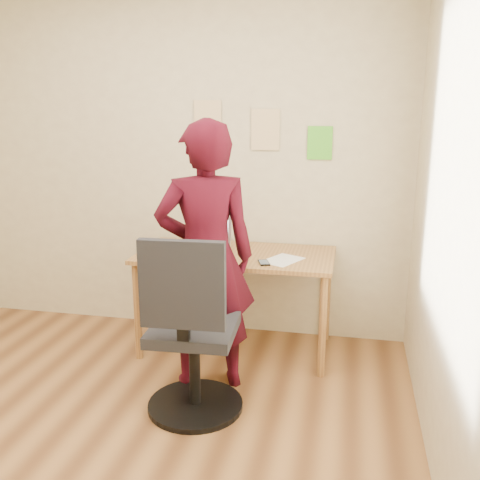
% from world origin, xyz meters
% --- Properties ---
extents(room, '(3.58, 3.58, 2.78)m').
position_xyz_m(room, '(0.00, 0.00, 1.35)').
color(room, brown).
rests_on(room, ground).
extents(desk, '(1.40, 0.70, 0.74)m').
position_xyz_m(desk, '(0.51, 1.38, 0.65)').
color(desk, '#A17137').
rests_on(desk, ground).
extents(laptop, '(0.33, 0.30, 0.24)m').
position_xyz_m(laptop, '(0.29, 1.38, 0.79)').
color(laptop, '#B2B2B9').
rests_on(laptop, desk).
extents(paper_sheet, '(0.31, 0.35, 0.00)m').
position_xyz_m(paper_sheet, '(0.86, 1.27, 0.74)').
color(paper_sheet, white).
rests_on(paper_sheet, desk).
extents(phone, '(0.10, 0.14, 0.01)m').
position_xyz_m(phone, '(0.74, 1.17, 0.75)').
color(phone, black).
rests_on(phone, desk).
extents(wall_note_left, '(0.21, 0.00, 0.30)m').
position_xyz_m(wall_note_left, '(0.21, 1.74, 1.66)').
color(wall_note_left, '#E1C086').
rests_on(wall_note_left, room).
extents(wall_note_mid, '(0.21, 0.00, 0.30)m').
position_xyz_m(wall_note_mid, '(0.65, 1.74, 1.60)').
color(wall_note_mid, '#E1C086').
rests_on(wall_note_mid, room).
extents(wall_note_right, '(0.18, 0.00, 0.24)m').
position_xyz_m(wall_note_right, '(1.06, 1.74, 1.51)').
color(wall_note_right, '#54C42C').
rests_on(wall_note_right, room).
extents(office_chair, '(0.57, 0.57, 1.10)m').
position_xyz_m(office_chair, '(0.44, 0.46, 0.47)').
color(office_chair, black).
rests_on(office_chair, ground).
extents(person, '(0.72, 0.59, 1.70)m').
position_xyz_m(person, '(0.43, 0.84, 0.85)').
color(person, '#380712').
rests_on(person, ground).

